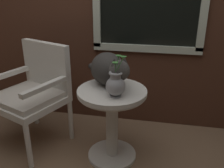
{
  "coord_description": "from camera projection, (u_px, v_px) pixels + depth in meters",
  "views": [
    {
      "loc": [
        0.52,
        -1.61,
        1.45
      ],
      "look_at": [
        0.16,
        0.2,
        0.69
      ],
      "focal_mm": 40.5,
      "sensor_mm": 36.0,
      "label": 1
    }
  ],
  "objects": [
    {
      "name": "ground_plane",
      "position": [
        89.0,
        168.0,
        2.1
      ],
      "size": [
        6.0,
        6.0,
        0.0
      ],
      "primitive_type": "plane",
      "color": "#7F6047"
    },
    {
      "name": "wicker_side_table",
      "position": [
        112.0,
        112.0,
        2.08
      ],
      "size": [
        0.56,
        0.56,
        0.64
      ],
      "color": "silver",
      "rests_on": "ground_plane"
    },
    {
      "name": "wicker_chair",
      "position": [
        34.0,
        90.0,
        2.31
      ],
      "size": [
        0.72,
        0.72,
        0.93
      ],
      "color": "silver",
      "rests_on": "ground_plane"
    },
    {
      "name": "cat",
      "position": [
        109.0,
        69.0,
        2.05
      ],
      "size": [
        0.45,
        0.54,
        0.28
      ],
      "color": "#33302D",
      "rests_on": "wicker_side_table"
    },
    {
      "name": "pewter_vase_with_ivy",
      "position": [
        116.0,
        84.0,
        1.86
      ],
      "size": [
        0.15,
        0.15,
        0.32
      ],
      "color": "#99999E",
      "rests_on": "wicker_side_table"
    }
  ]
}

